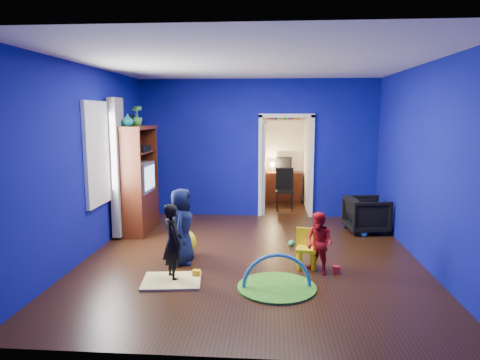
# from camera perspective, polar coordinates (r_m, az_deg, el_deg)

# --- Properties ---
(floor) EXTENTS (5.00, 5.50, 0.01)m
(floor) POSITION_cam_1_polar(r_m,az_deg,el_deg) (6.66, 1.48, -10.25)
(floor) COLOR black
(floor) RESTS_ON ground
(ceiling) EXTENTS (5.00, 5.50, 0.01)m
(ceiling) POSITION_cam_1_polar(r_m,az_deg,el_deg) (6.34, 1.59, 15.37)
(ceiling) COLOR white
(ceiling) RESTS_ON wall_back
(wall_back) EXTENTS (5.00, 0.02, 2.90)m
(wall_back) POSITION_cam_1_polar(r_m,az_deg,el_deg) (9.07, 2.37, 4.21)
(wall_back) COLOR navy
(wall_back) RESTS_ON floor
(wall_front) EXTENTS (5.00, 0.02, 2.90)m
(wall_front) POSITION_cam_1_polar(r_m,az_deg,el_deg) (3.63, -0.54, -2.70)
(wall_front) COLOR navy
(wall_front) RESTS_ON floor
(wall_left) EXTENTS (0.02, 5.50, 2.90)m
(wall_left) POSITION_cam_1_polar(r_m,az_deg,el_deg) (6.92, -19.63, 2.29)
(wall_left) COLOR navy
(wall_left) RESTS_ON floor
(wall_right) EXTENTS (0.02, 5.50, 2.90)m
(wall_right) POSITION_cam_1_polar(r_m,az_deg,el_deg) (6.70, 23.42, 1.88)
(wall_right) COLOR navy
(wall_right) RESTS_ON floor
(alcove) EXTENTS (1.00, 1.75, 2.50)m
(alcove) POSITION_cam_1_polar(r_m,az_deg,el_deg) (9.96, 5.99, 3.42)
(alcove) COLOR silver
(alcove) RESTS_ON floor
(armchair) EXTENTS (0.82, 0.80, 0.66)m
(armchair) POSITION_cam_1_polar(r_m,az_deg,el_deg) (8.27, 16.52, -4.46)
(armchair) COLOR black
(armchair) RESTS_ON floor
(child_black) EXTENTS (0.41, 0.45, 1.02)m
(child_black) POSITION_cam_1_polar(r_m,az_deg,el_deg) (5.73, -8.98, -8.16)
(child_black) COLOR black
(child_black) RESTS_ON floor
(child_navy) EXTENTS (0.39, 0.57, 1.11)m
(child_navy) POSITION_cam_1_polar(r_m,az_deg,el_deg) (6.31, -7.80, -6.13)
(child_navy) COLOR #0F1337
(child_navy) RESTS_ON floor
(toddler_red) EXTENTS (0.52, 0.52, 0.85)m
(toddler_red) POSITION_cam_1_polar(r_m,az_deg,el_deg) (6.01, 10.49, -8.27)
(toddler_red) COLOR red
(toddler_red) RESTS_ON floor
(vase) EXTENTS (0.23, 0.23, 0.22)m
(vase) POSITION_cam_1_polar(r_m,az_deg,el_deg) (7.74, -14.76, 7.73)
(vase) COLOR #0D616A
(vase) RESTS_ON tv_armoire
(potted_plant) EXTENTS (0.21, 0.21, 0.37)m
(potted_plant) POSITION_cam_1_polar(r_m,az_deg,el_deg) (8.23, -13.60, 8.35)
(potted_plant) COLOR #398931
(potted_plant) RESTS_ON tv_armoire
(tv_armoire) EXTENTS (0.58, 1.14, 1.96)m
(tv_armoire) POSITION_cam_1_polar(r_m,az_deg,el_deg) (8.11, -13.77, 0.08)
(tv_armoire) COLOR #3D190A
(tv_armoire) RESTS_ON floor
(crt_tv) EXTENTS (0.46, 0.70, 0.54)m
(crt_tv) POSITION_cam_1_polar(r_m,az_deg,el_deg) (8.09, -13.51, 0.35)
(crt_tv) COLOR silver
(crt_tv) RESTS_ON tv_armoire
(yellow_blanket) EXTENTS (0.82, 0.69, 0.03)m
(yellow_blanket) POSITION_cam_1_polar(r_m,az_deg,el_deg) (5.81, -9.09, -13.14)
(yellow_blanket) COLOR #F2E07A
(yellow_blanket) RESTS_ON floor
(hopper_ball) EXTENTS (0.45, 0.45, 0.45)m
(hopper_ball) POSITION_cam_1_polar(r_m,az_deg,el_deg) (6.65, -7.72, -8.35)
(hopper_ball) COLOR yellow
(hopper_ball) RESTS_ON floor
(kid_chair) EXTENTS (0.32, 0.32, 0.50)m
(kid_chair) POSITION_cam_1_polar(r_m,az_deg,el_deg) (6.23, 8.85, -9.28)
(kid_chair) COLOR yellow
(kid_chair) RESTS_ON floor
(play_mat) EXTENTS (0.99, 0.99, 0.03)m
(play_mat) POSITION_cam_1_polar(r_m,az_deg,el_deg) (5.57, 4.92, -14.05)
(play_mat) COLOR #499F24
(play_mat) RESTS_ON floor
(toy_arch) EXTENTS (0.88, 0.16, 0.88)m
(toy_arch) POSITION_cam_1_polar(r_m,az_deg,el_deg) (5.57, 4.92, -13.99)
(toy_arch) COLOR #3F8CD8
(toy_arch) RESTS_ON floor
(window_left) EXTENTS (0.03, 0.95, 1.55)m
(window_left) POSITION_cam_1_polar(r_m,az_deg,el_deg) (7.23, -18.44, 3.40)
(window_left) COLOR white
(window_left) RESTS_ON wall_left
(curtain) EXTENTS (0.14, 0.42, 2.40)m
(curtain) POSITION_cam_1_polar(r_m,az_deg,el_deg) (7.72, -15.99, 1.59)
(curtain) COLOR slate
(curtain) RESTS_ON floor
(doorway) EXTENTS (1.16, 0.10, 2.10)m
(doorway) POSITION_cam_1_polar(r_m,az_deg,el_deg) (9.12, 6.13, 1.66)
(doorway) COLOR white
(doorway) RESTS_ON floor
(study_desk) EXTENTS (0.88, 0.44, 0.75)m
(study_desk) POSITION_cam_1_polar(r_m,az_deg,el_deg) (10.71, 5.81, -0.93)
(study_desk) COLOR #3D140A
(study_desk) RESTS_ON floor
(desk_monitor) EXTENTS (0.40, 0.05, 0.32)m
(desk_monitor) POSITION_cam_1_polar(r_m,az_deg,el_deg) (10.74, 5.84, 2.21)
(desk_monitor) COLOR black
(desk_monitor) RESTS_ON study_desk
(desk_lamp) EXTENTS (0.14, 0.14, 0.14)m
(desk_lamp) POSITION_cam_1_polar(r_m,az_deg,el_deg) (10.68, 4.35, 2.08)
(desk_lamp) COLOR #FFD88C
(desk_lamp) RESTS_ON study_desk
(folding_chair) EXTENTS (0.40, 0.40, 0.92)m
(folding_chair) POSITION_cam_1_polar(r_m,az_deg,el_deg) (9.75, 5.97, -1.38)
(folding_chair) COLOR black
(folding_chair) RESTS_ON floor
(book_shelf) EXTENTS (0.88, 0.24, 0.04)m
(book_shelf) POSITION_cam_1_polar(r_m,az_deg,el_deg) (10.67, 5.94, 7.92)
(book_shelf) COLOR white
(book_shelf) RESTS_ON study_desk
(toy_0) EXTENTS (0.10, 0.08, 0.10)m
(toy_0) POSITION_cam_1_polar(r_m,az_deg,el_deg) (6.16, 12.71, -11.59)
(toy_0) COLOR red
(toy_0) RESTS_ON floor
(toy_1) EXTENTS (0.11, 0.11, 0.11)m
(toy_1) POSITION_cam_1_polar(r_m,az_deg,el_deg) (8.03, 16.21, -6.85)
(toy_1) COLOR blue
(toy_1) RESTS_ON floor
(toy_2) EXTENTS (0.10, 0.08, 0.10)m
(toy_2) POSITION_cam_1_polar(r_m,az_deg,el_deg) (5.91, -5.82, -12.32)
(toy_2) COLOR #FFBA0D
(toy_2) RESTS_ON floor
(toy_3) EXTENTS (0.11, 0.11, 0.11)m
(toy_3) POSITION_cam_1_polar(r_m,az_deg,el_deg) (7.22, 6.88, -8.33)
(toy_3) COLOR green
(toy_3) RESTS_ON floor
(toy_4) EXTENTS (0.10, 0.08, 0.10)m
(toy_4) POSITION_cam_1_polar(r_m,az_deg,el_deg) (6.88, 10.51, -9.33)
(toy_4) COLOR #D550D2
(toy_4) RESTS_ON floor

